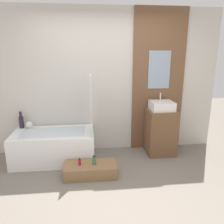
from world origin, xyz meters
The scene contains 12 objects.
ground_plane centered at (0.00, 0.00, 0.00)m, with size 12.00×12.00×0.00m, color slate.
wall_tiled_back centered at (0.00, 1.58, 1.30)m, with size 4.20×0.06×2.60m, color beige.
wall_wood_accent centered at (0.99, 1.53, 1.31)m, with size 0.97×0.04×2.60m.
bathtub centered at (-0.93, 1.16, 0.26)m, with size 1.36×0.74×0.52m.
glass_shower_screen centered at (-0.28, 1.05, 1.01)m, with size 0.01×0.47×0.98m, color silver.
wooden_step_bench centered at (-0.31, 0.59, 0.09)m, with size 0.79×0.37×0.19m, color olive.
vanity_cabinet centered at (0.99, 1.26, 0.41)m, with size 0.49×0.50×0.83m, color brown.
sink centered at (0.99, 1.26, 0.91)m, with size 0.40×0.38×0.29m.
vase_tall_dark centered at (-1.52, 1.44, 0.64)m, with size 0.08×0.08×0.30m.
vase_round_light centered at (-1.38, 1.42, 0.58)m, with size 0.12×0.12×0.12m, color silver.
bottle_soap_primary centered at (-0.47, 0.59, 0.24)m, with size 0.04×0.04×0.11m.
bottle_soap_secondary centered at (-0.25, 0.59, 0.25)m, with size 0.06×0.06×0.14m.
Camera 1 is at (-0.31, -2.42, 1.81)m, focal length 35.00 mm.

